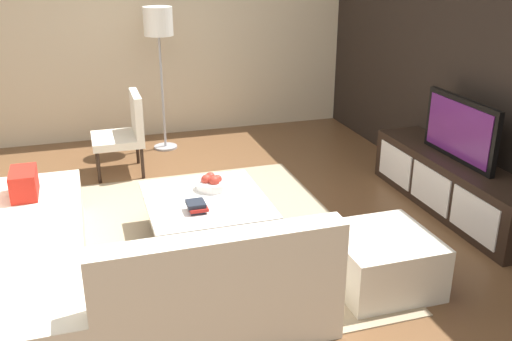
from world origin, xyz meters
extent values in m
plane|color=brown|center=(0.00, 0.00, 0.00)|extent=(14.00, 14.00, 0.00)
cube|color=black|center=(0.00, 2.70, 1.40)|extent=(6.40, 0.12, 2.80)
cube|color=beige|center=(-3.20, 0.20, 1.40)|extent=(0.12, 5.20, 2.80)
cube|color=tan|center=(-0.10, 0.00, 0.01)|extent=(2.98, 2.60, 0.01)
cube|color=black|center=(0.00, 2.40, 0.25)|extent=(2.03, 0.47, 0.50)
cube|color=white|center=(-0.62, 2.16, 0.25)|extent=(0.57, 0.01, 0.35)
cube|color=white|center=(0.00, 2.16, 0.25)|extent=(0.57, 0.01, 0.35)
cube|color=white|center=(0.62, 2.16, 0.25)|extent=(0.57, 0.01, 0.35)
cube|color=black|center=(0.00, 2.40, 0.78)|extent=(0.97, 0.05, 0.57)
cube|color=#591E66|center=(0.00, 2.37, 0.78)|extent=(0.87, 0.01, 0.48)
cube|color=beige|center=(0.20, -1.30, 0.20)|extent=(2.44, 0.85, 0.40)
cube|color=beige|center=(1.00, -0.13, 0.20)|extent=(0.85, 1.50, 0.40)
cube|color=beige|center=(1.33, -0.13, 0.60)|extent=(0.18, 1.50, 0.39)
cube|color=red|center=(-0.53, -1.30, 0.51)|extent=(0.36, 0.20, 0.22)
cube|color=red|center=(1.00, 0.25, 0.43)|extent=(0.60, 0.44, 0.06)
cube|color=black|center=(-0.10, 0.10, 0.17)|extent=(0.85, 0.77, 0.33)
cube|color=white|center=(-0.10, 0.10, 0.35)|extent=(1.06, 0.96, 0.05)
cylinder|color=black|center=(-2.12, -0.69, 0.19)|extent=(0.04, 0.04, 0.38)
cylinder|color=black|center=(-1.64, -0.69, 0.19)|extent=(0.04, 0.04, 0.38)
cylinder|color=black|center=(-2.12, -0.24, 0.19)|extent=(0.04, 0.04, 0.38)
cylinder|color=black|center=(-1.64, -0.24, 0.19)|extent=(0.04, 0.04, 0.38)
cube|color=beige|center=(-1.88, -0.47, 0.38)|extent=(0.55, 0.53, 0.08)
cube|color=beige|center=(-1.88, -0.24, 0.65)|extent=(0.55, 0.08, 0.45)
cylinder|color=#A5A5AA|center=(-2.56, 0.14, 0.01)|extent=(0.28, 0.28, 0.02)
cylinder|color=#A5A5AA|center=(-2.56, 0.14, 0.69)|extent=(0.03, 0.03, 1.33)
cylinder|color=white|center=(-2.56, 0.14, 1.51)|extent=(0.33, 0.33, 0.32)
cube|color=beige|center=(0.94, 1.14, 0.20)|extent=(0.70, 0.70, 0.40)
cylinder|color=silver|center=(-0.28, 0.20, 0.42)|extent=(0.28, 0.28, 0.07)
sphere|color=#B23326|center=(-0.23, 0.21, 0.47)|extent=(0.09, 0.09, 0.09)
sphere|color=#B23326|center=(-0.28, 0.24, 0.47)|extent=(0.08, 0.08, 0.08)
sphere|color=#B23326|center=(-0.33, 0.19, 0.47)|extent=(0.09, 0.09, 0.09)
sphere|color=#B23326|center=(-0.28, 0.15, 0.47)|extent=(0.09, 0.09, 0.09)
cube|color=#1E232D|center=(0.12, -0.02, 0.39)|extent=(0.15, 0.11, 0.02)
cube|color=maroon|center=(0.13, -0.01, 0.41)|extent=(0.15, 0.14, 0.02)
cube|color=#1E232D|center=(0.11, -0.03, 0.44)|extent=(0.15, 0.14, 0.03)
camera|label=1|loc=(4.07, -0.77, 2.29)|focal=39.97mm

